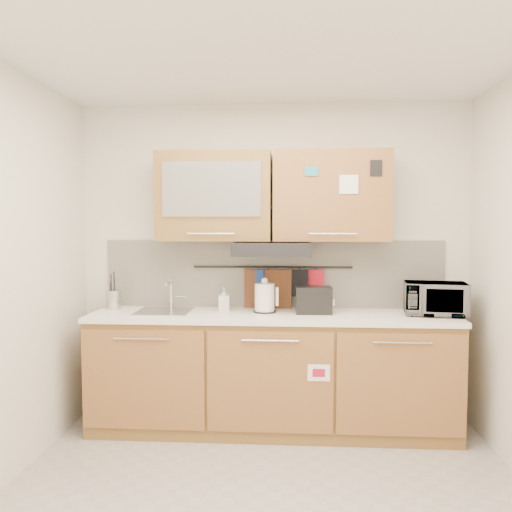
# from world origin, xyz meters

# --- Properties ---
(ceiling) EXTENTS (3.20, 3.20, 0.00)m
(ceiling) POSITION_xyz_m (0.00, 0.00, 2.60)
(ceiling) COLOR white
(ceiling) RESTS_ON wall_back
(wall_back) EXTENTS (3.20, 0.00, 3.20)m
(wall_back) POSITION_xyz_m (0.00, 1.50, 1.30)
(wall_back) COLOR silver
(wall_back) RESTS_ON ground
(base_cabinet) EXTENTS (2.80, 0.64, 0.88)m
(base_cabinet) POSITION_xyz_m (0.00, 1.19, 0.41)
(base_cabinet) COLOR olive
(base_cabinet) RESTS_ON floor
(countertop) EXTENTS (2.82, 0.62, 0.04)m
(countertop) POSITION_xyz_m (0.00, 1.19, 0.90)
(countertop) COLOR white
(countertop) RESTS_ON base_cabinet
(backsplash) EXTENTS (2.80, 0.02, 0.56)m
(backsplash) POSITION_xyz_m (0.00, 1.49, 1.20)
(backsplash) COLOR silver
(backsplash) RESTS_ON countertop
(upper_cabinets) EXTENTS (1.82, 0.37, 0.70)m
(upper_cabinets) POSITION_xyz_m (-0.00, 1.32, 1.83)
(upper_cabinets) COLOR olive
(upper_cabinets) RESTS_ON wall_back
(range_hood) EXTENTS (0.60, 0.46, 0.10)m
(range_hood) POSITION_xyz_m (0.00, 1.25, 1.42)
(range_hood) COLOR black
(range_hood) RESTS_ON upper_cabinets
(sink) EXTENTS (0.42, 0.40, 0.26)m
(sink) POSITION_xyz_m (-0.85, 1.21, 0.92)
(sink) COLOR silver
(sink) RESTS_ON countertop
(utensil_rail) EXTENTS (1.30, 0.02, 0.02)m
(utensil_rail) POSITION_xyz_m (0.00, 1.45, 1.26)
(utensil_rail) COLOR black
(utensil_rail) RESTS_ON backsplash
(utensil_crock) EXTENTS (0.16, 0.16, 0.31)m
(utensil_crock) POSITION_xyz_m (-1.30, 1.32, 1.00)
(utensil_crock) COLOR silver
(utensil_crock) RESTS_ON countertop
(kettle) EXTENTS (0.20, 0.18, 0.27)m
(kettle) POSITION_xyz_m (-0.05, 1.23, 1.03)
(kettle) COLOR white
(kettle) RESTS_ON countertop
(toaster) EXTENTS (0.28, 0.17, 0.21)m
(toaster) POSITION_xyz_m (0.33, 1.21, 1.03)
(toaster) COLOR black
(toaster) RESTS_ON countertop
(microwave) EXTENTS (0.49, 0.37, 0.25)m
(microwave) POSITION_xyz_m (1.25, 1.20, 1.04)
(microwave) COLOR #999999
(microwave) RESTS_ON countertop
(soap_bottle) EXTENTS (0.09, 0.09, 0.19)m
(soap_bottle) POSITION_xyz_m (-0.38, 1.28, 1.01)
(soap_bottle) COLOR #999999
(soap_bottle) RESTS_ON countertop
(cutting_board) EXTENTS (0.39, 0.06, 0.48)m
(cutting_board) POSITION_xyz_m (-0.04, 1.44, 1.00)
(cutting_board) COLOR brown
(cutting_board) RESTS_ON utensil_rail
(oven_mitt) EXTENTS (0.11, 0.07, 0.19)m
(oven_mitt) POSITION_xyz_m (-0.12, 1.44, 1.15)
(oven_mitt) COLOR navy
(oven_mitt) RESTS_ON utensil_rail
(dark_pouch) EXTENTS (0.14, 0.04, 0.22)m
(dark_pouch) POSITION_xyz_m (0.22, 1.44, 1.13)
(dark_pouch) COLOR black
(dark_pouch) RESTS_ON utensil_rail
(pot_holder) EXTENTS (0.14, 0.06, 0.17)m
(pot_holder) POSITION_xyz_m (0.35, 1.44, 1.15)
(pot_holder) COLOR red
(pot_holder) RESTS_ON utensil_rail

